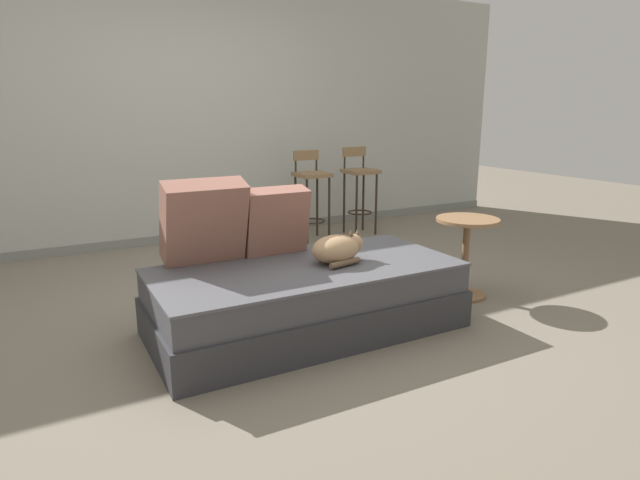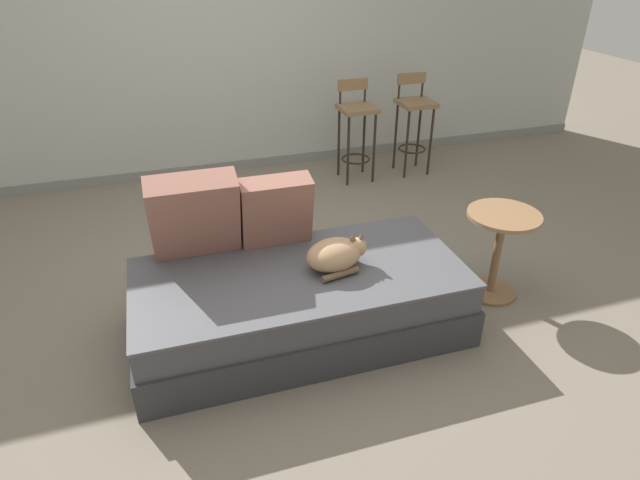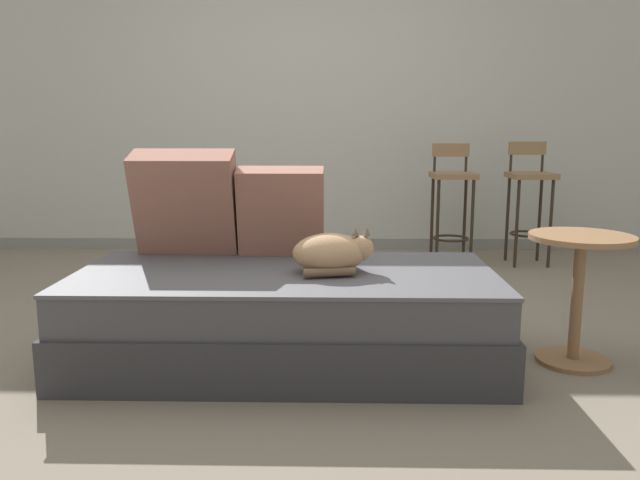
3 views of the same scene
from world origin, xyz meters
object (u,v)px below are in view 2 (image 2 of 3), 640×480
(throw_pillow_corner, at_px, (194,215))
(cat, at_px, (336,254))
(couch, at_px, (300,301))
(bar_stool_by_doorway, at_px, (414,115))
(bar_stool_near_window, at_px, (356,122))
(side_table, at_px, (499,243))
(throw_pillow_middle, at_px, (276,211))

(throw_pillow_corner, relative_size, cat, 1.40)
(couch, distance_m, throw_pillow_corner, 0.77)
(couch, height_order, throw_pillow_corner, throw_pillow_corner)
(cat, bearing_deg, bar_stool_by_doorway, 53.97)
(cat, xyz_separation_m, bar_stool_near_window, (0.92, 2.06, 0.05))
(bar_stool_near_window, bearing_deg, side_table, -85.58)
(throw_pillow_middle, distance_m, bar_stool_near_window, 2.06)
(throw_pillow_corner, bearing_deg, couch, -34.44)
(bar_stool_near_window, xyz_separation_m, bar_stool_by_doorway, (0.58, 0.00, 0.01))
(throw_pillow_middle, height_order, bar_stool_by_doorway, bar_stool_by_doorway)
(throw_pillow_middle, xyz_separation_m, bar_stool_near_window, (1.16, 1.69, -0.08))
(throw_pillow_corner, height_order, side_table, throw_pillow_corner)
(throw_pillow_middle, relative_size, side_table, 0.75)
(cat, relative_size, bar_stool_near_window, 0.41)
(cat, bearing_deg, throw_pillow_middle, 124.17)
(throw_pillow_middle, bearing_deg, couch, -82.80)
(couch, bearing_deg, throw_pillow_corner, 145.56)
(throw_pillow_middle, height_order, cat, throw_pillow_middle)
(couch, height_order, bar_stool_near_window, bar_stool_near_window)
(throw_pillow_corner, distance_m, throw_pillow_middle, 0.47)
(bar_stool_by_doorway, bearing_deg, cat, -126.03)
(throw_pillow_corner, relative_size, bar_stool_by_doorway, 0.56)
(bar_stool_by_doorway, bearing_deg, throw_pillow_middle, -135.90)
(cat, height_order, bar_stool_by_doorway, bar_stool_by_doorway)
(bar_stool_near_window, height_order, side_table, bar_stool_near_window)
(cat, bearing_deg, bar_stool_near_window, 66.02)
(couch, relative_size, side_table, 3.23)
(cat, xyz_separation_m, side_table, (1.07, 0.01, -0.12))
(cat, height_order, bar_stool_near_window, bar_stool_near_window)
(throw_pillow_corner, bearing_deg, throw_pillow_middle, -0.49)
(bar_stool_by_doorway, xyz_separation_m, side_table, (-0.42, -2.05, -0.19))
(bar_stool_near_window, bearing_deg, bar_stool_by_doorway, 0.03)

